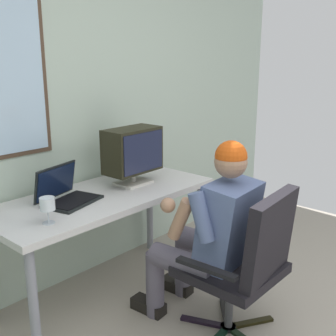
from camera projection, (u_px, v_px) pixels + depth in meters
wall_rear at (45, 95)px, 2.85m from camera, size 5.52×0.08×2.80m
desk at (104, 205)px, 2.88m from camera, size 1.60×0.69×0.75m
office_chair at (248, 258)px, 2.45m from camera, size 0.65×0.61×0.94m
person_seated at (210, 231)px, 2.58m from camera, size 0.56×0.78×1.20m
crt_monitor at (133, 151)px, 3.02m from camera, size 0.43×0.23×0.41m
laptop at (65, 192)px, 2.70m from camera, size 0.41×0.36×0.23m
wine_glass at (47, 205)px, 2.33m from camera, size 0.09×0.09×0.15m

